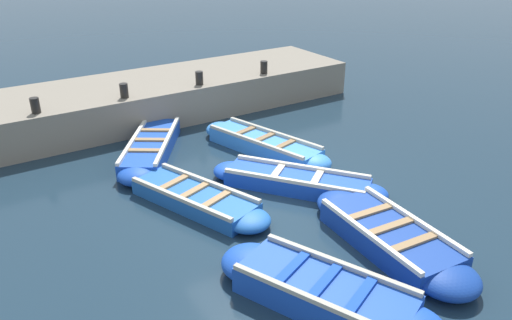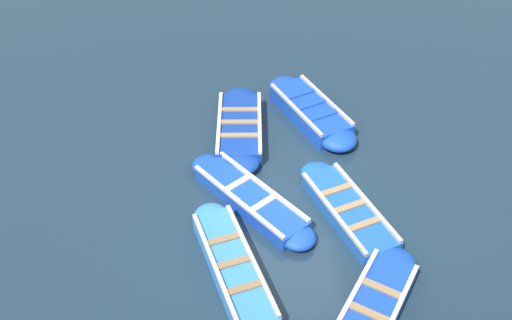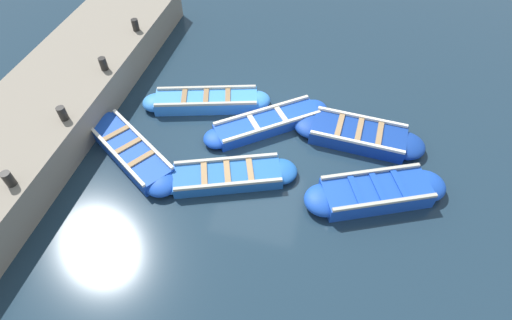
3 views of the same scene
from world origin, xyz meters
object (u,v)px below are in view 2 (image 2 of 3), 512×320
boat_end_of_row (311,112)px  boat_far_corner (250,199)px  boat_bow_out (240,129)px  boat_drifting (349,212)px  boat_tucked (234,269)px  boat_centre (368,319)px

boat_end_of_row → boat_far_corner: boat_end_of_row is taller
boat_bow_out → boat_drifting: 3.55m
boat_bow_out → boat_end_of_row: bearing=-74.0°
boat_tucked → boat_far_corner: bearing=-13.6°
boat_centre → boat_far_corner: boat_centre is taller
boat_tucked → boat_end_of_row: 5.18m
boat_bow_out → boat_drifting: bearing=-144.8°
boat_tucked → boat_end_of_row: bearing=-24.5°
boat_drifting → boat_end_of_row: bearing=4.5°
boat_end_of_row → boat_far_corner: size_ratio=1.04×
boat_bow_out → boat_centre: bearing=-161.3°
boat_far_corner → boat_end_of_row: bearing=-30.7°
boat_drifting → boat_far_corner: bearing=74.9°
boat_drifting → boat_far_corner: size_ratio=1.04×
boat_bow_out → boat_tucked: boat_bow_out is taller
boat_bow_out → boat_centre: size_ratio=1.01×
boat_bow_out → boat_tucked: size_ratio=0.94×
boat_bow_out → boat_tucked: (-4.20, 0.37, -0.01)m
boat_drifting → boat_tucked: bearing=118.3°
boat_centre → boat_drifting: bearing=-4.3°
boat_tucked → boat_drifting: size_ratio=1.06×
boat_bow_out → boat_far_corner: size_ratio=1.05×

